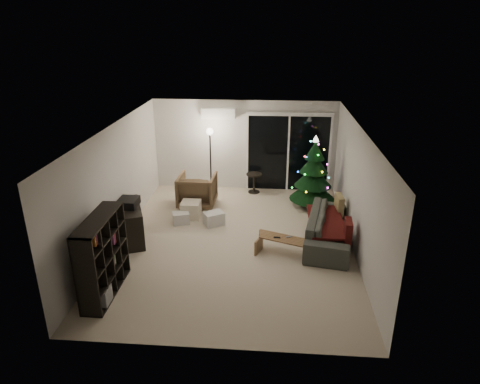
% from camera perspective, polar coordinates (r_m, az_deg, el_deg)
% --- Properties ---
extents(room, '(6.50, 7.51, 2.60)m').
position_cam_1_polar(room, '(10.24, 2.51, 2.24)').
color(room, beige).
rests_on(room, ground).
extents(bookshelf, '(0.89, 1.46, 1.44)m').
position_cam_1_polar(bookshelf, '(7.80, -19.06, -8.05)').
color(bookshelf, black).
rests_on(bookshelf, floor).
extents(media_cabinet, '(0.91, 1.35, 0.79)m').
position_cam_1_polar(media_cabinet, '(9.55, -14.41, -4.01)').
color(media_cabinet, black).
rests_on(media_cabinet, floor).
extents(stereo, '(0.40, 0.47, 0.17)m').
position_cam_1_polar(stereo, '(9.36, -14.68, -1.37)').
color(stereo, black).
rests_on(stereo, media_cabinet).
extents(armchair, '(0.94, 0.97, 0.86)m').
position_cam_1_polar(armchair, '(10.96, -5.72, 0.22)').
color(armchair, '#493B2D').
rests_on(armchair, floor).
extents(ottoman, '(0.45, 0.45, 0.41)m').
position_cam_1_polar(ottoman, '(10.42, -6.56, -2.36)').
color(ottoman, beige).
rests_on(ottoman, floor).
extents(cardboard_box_a, '(0.45, 0.39, 0.27)m').
position_cam_1_polar(cardboard_box_a, '(10.17, -7.87, -3.46)').
color(cardboard_box_a, silver).
rests_on(cardboard_box_a, floor).
extents(cardboard_box_b, '(0.55, 0.51, 0.31)m').
position_cam_1_polar(cardboard_box_b, '(10.03, -3.52, -3.55)').
color(cardboard_box_b, silver).
rests_on(cardboard_box_b, floor).
extents(side_table, '(0.51, 0.51, 0.54)m').
position_cam_1_polar(side_table, '(11.85, 1.88, 1.20)').
color(side_table, black).
rests_on(side_table, floor).
extents(floor_lamp, '(0.29, 0.29, 1.82)m').
position_cam_1_polar(floor_lamp, '(11.46, -3.94, 3.80)').
color(floor_lamp, black).
rests_on(floor_lamp, floor).
extents(sofa, '(1.30, 2.41, 0.67)m').
position_cam_1_polar(sofa, '(9.37, 11.95, -4.71)').
color(sofa, '#4E514B').
rests_on(sofa, floor).
extents(sofa_throw, '(0.71, 1.64, 0.05)m').
position_cam_1_polar(sofa_throw, '(9.30, 11.41, -3.87)').
color(sofa_throw, '#591B18').
rests_on(sofa_throw, sofa).
extents(cushion_a, '(0.17, 0.45, 0.44)m').
position_cam_1_polar(cushion_a, '(9.88, 13.07, -1.65)').
color(cushion_a, '#988953').
rests_on(cushion_a, sofa).
extents(cushion_b, '(0.16, 0.45, 0.44)m').
position_cam_1_polar(cushion_b, '(8.72, 14.21, -5.05)').
color(cushion_b, '#591B18').
rests_on(cushion_b, sofa).
extents(coffee_table, '(1.16, 0.75, 0.35)m').
position_cam_1_polar(coffee_table, '(8.86, 5.89, -7.12)').
color(coffee_table, brown).
rests_on(coffee_table, floor).
extents(remote_a, '(0.14, 0.04, 0.02)m').
position_cam_1_polar(remote_a, '(8.77, 4.95, -6.05)').
color(remote_a, black).
rests_on(remote_a, coffee_table).
extents(remote_b, '(0.13, 0.08, 0.02)m').
position_cam_1_polar(remote_b, '(8.83, 6.58, -5.94)').
color(remote_b, slate).
rests_on(remote_b, coffee_table).
extents(christmas_tree, '(1.43, 1.43, 1.88)m').
position_cam_1_polar(christmas_tree, '(10.86, 9.79, 2.66)').
color(christmas_tree, black).
rests_on(christmas_tree, floor).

